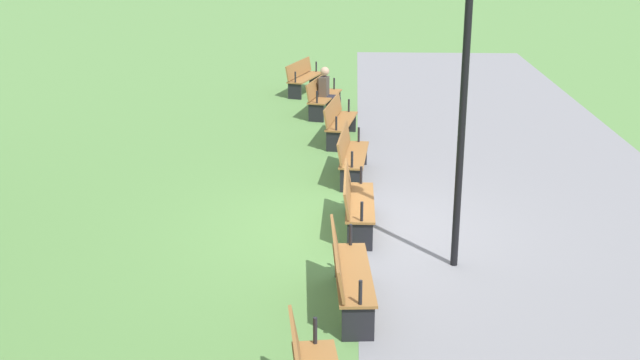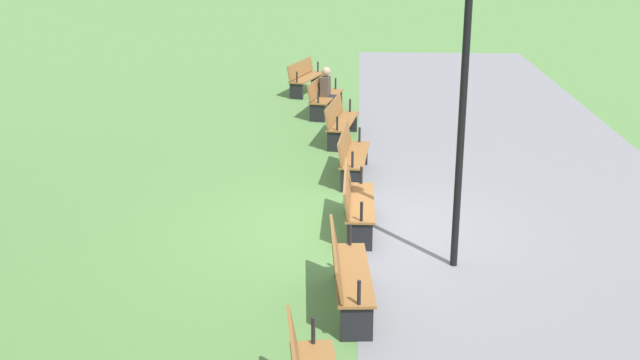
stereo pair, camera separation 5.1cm
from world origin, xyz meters
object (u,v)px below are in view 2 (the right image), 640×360
Objects in this scene: bench_2 at (340,120)px; bench_3 at (351,153)px; lamp_post at (465,61)px; bench_1 at (324,95)px; bench_5 at (347,271)px; bench_0 at (305,76)px; person_seated at (329,90)px; bench_4 at (356,200)px.

bench_3 is (2.59, 0.28, 0.00)m from bench_2.
lamp_post is at bearing 24.94° from bench_3.
bench_1 is 2.60m from bench_2.
bench_0 is at bearing -177.96° from bench_5.
lamp_post is at bearing 25.52° from person_seated.
bench_2 is 1.56× the size of person_seated.
bench_5 is at bearing 22.72° from bench_0.
bench_3 is at bearing 20.64° from bench_1.
bench_5 is at bearing -48.66° from lamp_post.
bench_1 is at bearing 30.96° from bench_0.
person_seated is at bearing -174.75° from bench_4.
bench_3 is at bearing 175.87° from bench_5.
bench_4 is at bearing 17.65° from person_seated.
bench_1 and bench_3 have the same top height.
bench_4 is (5.19, 0.37, 0.00)m from bench_2.
bench_2 and bench_5 have the same top height.
person_seated is (-5.09, -0.61, 0.16)m from bench_3.
bench_4 is 0.44× the size of lamp_post.
bench_1 and bench_4 have the same top height.
bench_0 is 2.60m from bench_1.
bench_0 is at bearing -166.04° from lamp_post.
bench_2 is at bearing 22.70° from bench_1.
bench_2 is at bearing 28.90° from bench_0.
lamp_post is at bearing 26.23° from bench_1.
bench_2 is 1.01× the size of bench_3.
bench_2 is 1.03× the size of bench_4.
lamp_post reaches higher than bench_4.
bench_1 is at bearing -161.43° from bench_2.
bench_1 and bench_5 have the same top height.
bench_0 is 1.02× the size of bench_3.
bench_2 is 7.14m from lamp_post.
bench_3 is 4.81m from lamp_post.
bench_1 is 1.01× the size of bench_2.
bench_2 is at bearing -175.88° from bench_4.
bench_0 is at bearing -150.77° from person_seated.
bench_3 is at bearing -177.94° from bench_4.
bench_1 is 1.57× the size of person_seated.
bench_0 is 12.17m from lamp_post.
bench_0 is 12.96m from bench_5.
bench_2 is at bearing 177.92° from bench_5.
bench_0 and bench_2 have the same top height.
bench_0 is 2.71m from person_seated.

